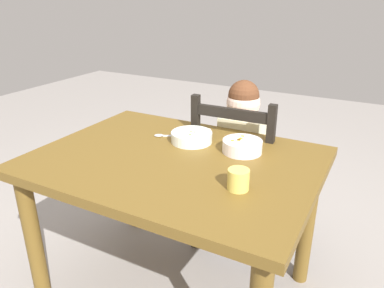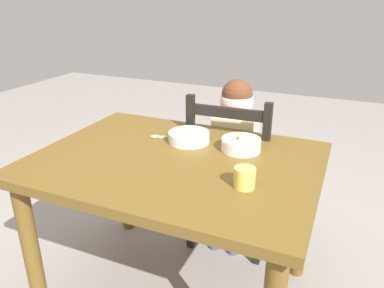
% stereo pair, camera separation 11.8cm
% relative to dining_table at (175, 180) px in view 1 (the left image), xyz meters
% --- Properties ---
extents(dining_table, '(1.17, 0.87, 0.71)m').
position_rel_dining_table_xyz_m(dining_table, '(0.00, 0.00, 0.00)').
color(dining_table, brown).
rests_on(dining_table, ground).
extents(dining_chair, '(0.43, 0.43, 0.89)m').
position_rel_dining_table_xyz_m(dining_chair, '(0.11, 0.48, -0.17)').
color(dining_chair, black).
rests_on(dining_chair, ground).
extents(child_figure, '(0.32, 0.31, 0.95)m').
position_rel_dining_table_xyz_m(child_figure, '(0.10, 0.48, 0.02)').
color(child_figure, beige).
rests_on(child_figure, ground).
extents(bowl_of_peas, '(0.19, 0.19, 0.05)m').
position_rel_dining_table_xyz_m(bowl_of_peas, '(-0.02, 0.19, 0.13)').
color(bowl_of_peas, white).
rests_on(bowl_of_peas, dining_table).
extents(bowl_of_carrots, '(0.17, 0.17, 0.06)m').
position_rel_dining_table_xyz_m(bowl_of_carrots, '(0.23, 0.19, 0.14)').
color(bowl_of_carrots, white).
rests_on(bowl_of_carrots, dining_table).
extents(spoon, '(0.13, 0.08, 0.01)m').
position_rel_dining_table_xyz_m(spoon, '(-0.17, 0.18, 0.11)').
color(spoon, silver).
rests_on(spoon, dining_table).
extents(drinking_cup, '(0.08, 0.08, 0.08)m').
position_rel_dining_table_xyz_m(drinking_cup, '(0.33, -0.13, 0.14)').
color(drinking_cup, '#E3CC5B').
rests_on(drinking_cup, dining_table).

